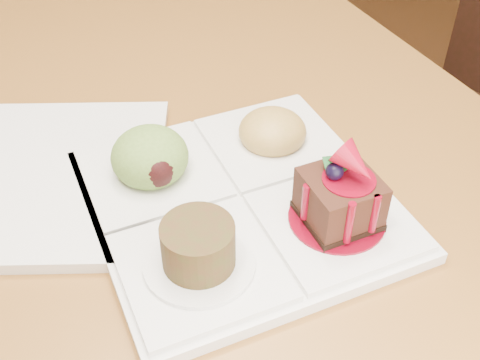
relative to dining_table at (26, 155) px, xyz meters
name	(u,v)px	position (x,y,z in m)	size (l,w,h in m)	color
dining_table	(26,155)	(0.00, 0.00, 0.00)	(1.00, 1.80, 0.75)	brown
sampler_plate	(236,190)	(0.16, -0.25, 0.09)	(0.27, 0.27, 0.10)	silver
second_plate	(38,176)	(0.00, -0.14, 0.07)	(0.24, 0.24, 0.01)	silver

